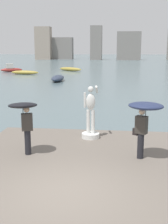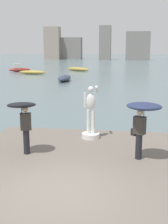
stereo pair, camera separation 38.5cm
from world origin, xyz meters
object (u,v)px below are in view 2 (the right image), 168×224
Objects in this scene: boat_near at (19,69)px; onlooker_left at (23,113)px; boat_far at (78,69)px; boat_leftward at (64,78)px; statue_white_figure at (91,120)px; onlooker_right at (143,113)px; boat_mid at (32,72)px.

onlooker_left is at bearing -69.48° from boat_near.
boat_leftward reaches higher than boat_far.
onlooker_left is at bearing -133.28° from statue_white_figure.
boat_far is (-7.86, 44.44, -0.84)m from statue_white_figure.
onlooker_right is at bearing -78.07° from boat_far.
onlooker_left is 39.96m from boat_mid.
statue_white_figure is 3.09m from onlooker_right.
boat_mid is (4.22, -5.21, -0.19)m from boat_near.
statue_white_figure is 0.46× the size of boat_mid.
boat_leftward is (7.50, -9.87, 0.06)m from boat_mid.
boat_far is at bearing 97.02° from onlooker_left.
boat_leftward is at bearing -52.15° from boat_near.
onlooker_left reaches higher than boat_far.
boat_near is 6.71m from boat_mid.
boat_leftward is at bearing -86.09° from boat_far.
boat_near is (-16.21, 43.30, -1.36)m from onlooker_left.
statue_white_figure reaches higher than onlooker_left.
boat_mid is at bearing 112.92° from onlooker_right.
boat_near is at bearing 110.52° from onlooker_left.
boat_leftward is (1.26, -18.46, 0.03)m from boat_far.
onlooker_right is at bearing 0.44° from onlooker_left.
statue_white_figure is 0.43× the size of boat_far.
boat_far is at bearing 17.92° from boat_near.
boat_far is at bearing 101.93° from onlooker_right.
boat_mid is (-14.10, 35.85, -0.87)m from statue_white_figure.
statue_white_figure reaches higher than boat_far.
boat_far is at bearing 93.91° from boat_leftward.
statue_white_figure reaches higher than boat_leftward.
onlooker_right is 0.38× the size of boat_far.
boat_near is at bearing 127.85° from boat_leftward.
boat_leftward is (-6.60, 25.98, -0.81)m from statue_white_figure.
boat_near reaches higher than boat_leftward.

